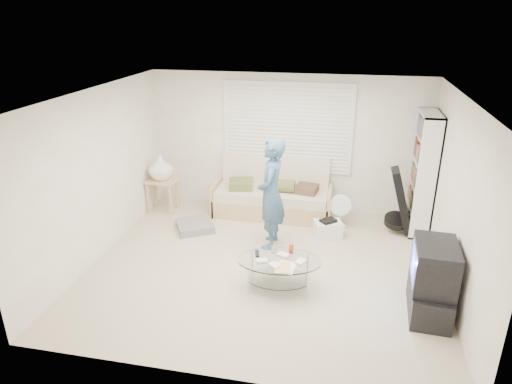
% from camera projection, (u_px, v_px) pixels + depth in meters
% --- Properties ---
extents(ground, '(5.00, 5.00, 0.00)m').
position_uv_depth(ground, '(264.00, 266.00, 6.72)').
color(ground, '#B8A88F').
rests_on(ground, ground).
extents(room_shell, '(5.02, 4.52, 2.51)m').
position_uv_depth(room_shell, '(271.00, 151.00, 6.55)').
color(room_shell, beige).
rests_on(room_shell, ground).
extents(window_blinds, '(2.32, 0.08, 1.62)m').
position_uv_depth(window_blinds, '(287.00, 128.00, 8.14)').
color(window_blinds, silver).
rests_on(window_blinds, ground).
extents(futon_sofa, '(2.13, 0.86, 1.04)m').
position_uv_depth(futon_sofa, '(273.00, 196.00, 8.33)').
color(futon_sofa, tan).
rests_on(futon_sofa, ground).
extents(grey_floor_pillow, '(0.79, 0.79, 0.13)m').
position_uv_depth(grey_floor_pillow, '(195.00, 226.00, 7.82)').
color(grey_floor_pillow, slate).
rests_on(grey_floor_pillow, ground).
extents(side_table, '(0.55, 0.44, 1.09)m').
position_uv_depth(side_table, '(161.00, 170.00, 8.29)').
color(side_table, tan).
rests_on(side_table, ground).
extents(bookshelf, '(0.32, 0.85, 2.02)m').
position_uv_depth(bookshelf, '(423.00, 174.00, 7.48)').
color(bookshelf, white).
rests_on(bookshelf, ground).
extents(guitar_case, '(0.46, 0.41, 1.10)m').
position_uv_depth(guitar_case, '(400.00, 205.00, 7.56)').
color(guitar_case, black).
rests_on(guitar_case, ground).
extents(floor_fan, '(0.38, 0.25, 0.62)m').
position_uv_depth(floor_fan, '(340.00, 208.00, 7.79)').
color(floor_fan, white).
rests_on(floor_fan, ground).
extents(storage_bin, '(0.52, 0.43, 0.31)m').
position_uv_depth(storage_bin, '(328.00, 229.00, 7.55)').
color(storage_bin, white).
rests_on(storage_bin, ground).
extents(tv_unit, '(0.52, 0.90, 0.95)m').
position_uv_depth(tv_unit, '(432.00, 281.00, 5.52)').
color(tv_unit, black).
rests_on(tv_unit, ground).
extents(coffee_table, '(1.19, 0.83, 0.54)m').
position_uv_depth(coffee_table, '(279.00, 265.00, 6.09)').
color(coffee_table, silver).
rests_on(coffee_table, ground).
extents(standing_person, '(0.44, 0.65, 1.76)m').
position_uv_depth(standing_person, '(271.00, 194.00, 7.00)').
color(standing_person, '#314E66').
rests_on(standing_person, ground).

